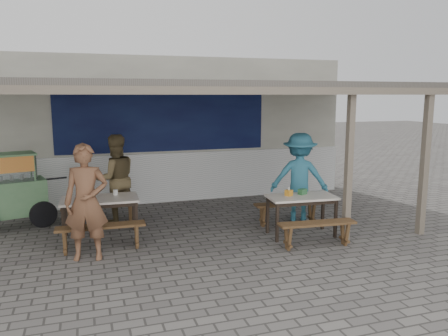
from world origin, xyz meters
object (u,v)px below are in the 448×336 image
bench_right_street (317,229)px  table_right (302,200)px  vendor_cart (9,188)px  condiment_bowl (83,197)px  bench_right_wall (288,209)px  patron_right_table (299,177)px  condiment_jar (116,192)px  bench_left_wall (100,210)px  patron_street_side (86,202)px  patron_wall_side (115,179)px  table_left (100,202)px  donation_box (302,192)px  tissue_box (289,193)px  bench_left_street (101,232)px

bench_right_street → table_right: bearing=90.0°
vendor_cart → condiment_bowl: size_ratio=9.62×
bench_right_wall → patron_right_table: size_ratio=0.75×
vendor_cart → condiment_jar: bearing=-43.3°
bench_left_wall → patron_street_side: (-0.25, -1.70, 0.59)m
patron_wall_side → condiment_jar: 0.83m
patron_right_table → table_left: bearing=26.4°
table_left → patron_right_table: 3.98m
patron_street_side → donation_box: size_ratio=11.89×
vendor_cart → donation_box: (5.28, -2.07, 0.00)m
condiment_jar → condiment_bowl: size_ratio=0.54×
tissue_box → donation_box: tissue_box is taller
donation_box → tissue_box: bearing=-174.1°
bench_left_wall → donation_box: size_ratio=9.37×
vendor_cart → table_left: bearing=-51.6°
bench_left_street → patron_right_table: patron_right_table is taller
bench_right_wall → tissue_box: size_ratio=12.29×
bench_right_street → patron_wall_side: bearing=144.6°
donation_box → condiment_jar: size_ratio=1.58×
patron_right_table → donation_box: 0.86m
patron_right_table → condiment_jar: 3.68m
vendor_cart → condiment_jar: (1.95, -1.04, -0.00)m
tissue_box → vendor_cart: bearing=157.2°
bench_left_street → tissue_box: bearing=-1.4°
bench_left_street → tissue_box: 3.39m
bench_left_wall → patron_street_side: patron_street_side is taller
bench_left_wall → bench_right_street: (3.48, -2.36, -0.00)m
bench_right_street → tissue_box: size_ratio=12.29×
table_left → condiment_bowl: bearing=164.1°
bench_left_wall → condiment_bowl: bearing=-115.3°
bench_right_street → tissue_box: (-0.16, 0.77, 0.47)m
bench_right_wall → condiment_jar: 3.38m
patron_street_side → patron_right_table: 4.30m
bench_right_wall → vendor_cart: size_ratio=0.78×
patron_street_side → patron_wall_side: patron_street_side is taller
bench_right_street → patron_street_side: patron_street_side is taller
bench_left_street → bench_right_street: same height
vendor_cart → donation_box: size_ratio=11.18×
patron_right_table → donation_box: patron_right_table is taller
patron_wall_side → condiment_bowl: patron_wall_side is taller
bench_right_wall → condiment_jar: condiment_jar is taller
bench_right_street → tissue_box: tissue_box is taller
patron_street_side → patron_wall_side: (0.59, 2.00, -0.02)m
patron_wall_side → condiment_bowl: bearing=43.6°
bench_right_wall → patron_wall_side: size_ratio=0.76×
bench_right_wall → tissue_box: bearing=-110.2°
vendor_cart → donation_box: 5.67m
patron_wall_side → donation_box: bearing=139.7°
patron_street_side → tissue_box: 3.56m
vendor_cart → tissue_box: (4.98, -2.10, 0.01)m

